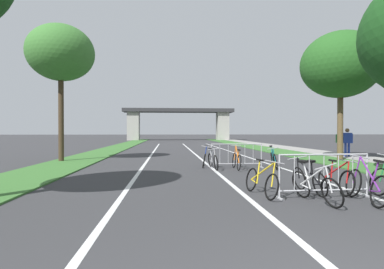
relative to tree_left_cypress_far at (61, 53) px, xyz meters
The scene contains 22 objects.
grass_verge_left 12.99m from the tree_left_cypress_far, 86.54° to the left, with size 2.53×63.63×0.05m, color #386B2D.
grass_verge_right 19.20m from the tree_left_cypress_far, 39.59° to the left, with size 2.53×63.63×0.05m, color #386B2D.
sidewalk_path_right 21.06m from the tree_left_cypress_far, 35.19° to the left, with size 2.35×63.63×0.08m, color gray.
lane_stripe_center 10.17m from the tree_left_cypress_far, 28.75° to the left, with size 0.14×36.81×0.01m, color silver.
lane_stripe_right_lane 12.53m from the tree_left_cypress_far, 21.35° to the left, with size 0.14×36.81×0.01m, color silver.
lane_stripe_left_lane 8.24m from the tree_left_cypress_far, 42.62° to the left, with size 0.14×36.81×0.01m, color silver.
overpass_bridge 39.02m from the tree_left_cypress_far, 79.01° to the left, with size 19.57×3.40×5.63m.
tree_left_cypress_far is the anchor object (origin of this frame).
tree_right_pine_far 14.84m from the tree_left_cypress_far, ahead, with size 4.18×4.18×6.95m.
crowd_barrier_nearest 14.12m from the tree_left_cypress_far, 45.33° to the right, with size 2.28×0.52×1.05m.
crowd_barrier_second 10.47m from the tree_left_cypress_far, 21.38° to the right, with size 2.28×0.48×1.05m.
bicycle_silver_0 9.83m from the tree_left_cypress_far, 26.57° to the right, with size 0.51×1.68×0.92m.
bicycle_teal_1 11.92m from the tree_left_cypress_far, 20.84° to the right, with size 0.66×1.63×0.98m.
bicycle_blue_2 9.33m from the tree_left_cypress_far, 21.22° to the right, with size 0.45×1.65×0.97m.
bicycle_white_3 14.21m from the tree_left_cypress_far, 48.34° to the right, with size 0.53×1.68×0.93m.
bicycle_purple_5 14.98m from the tree_left_cypress_far, 44.87° to the right, with size 0.59×1.76×1.03m.
bicycle_orange_6 10.62m from the tree_left_cypress_far, 24.51° to the right, with size 0.47×1.66×1.00m.
bicycle_red_7 14.22m from the tree_left_cypress_far, 41.74° to the right, with size 0.48×1.64×0.91m.
bicycle_yellow_8 13.04m from the tree_left_cypress_far, 48.92° to the right, with size 0.64×1.73×0.93m.
bicycle_black_9 13.76m from the tree_left_cypress_far, 44.16° to the right, with size 0.55×1.60×0.93m.
pedestrian_pushing_bike 18.20m from the tree_left_cypress_far, 11.68° to the left, with size 0.59×0.29×1.63m.
pedestrian_in_red_jacket 16.96m from the tree_left_cypress_far, ahead, with size 0.63×0.38×1.77m.
Camera 1 is at (-1.88, -2.01, 1.58)m, focal length 28.54 mm.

